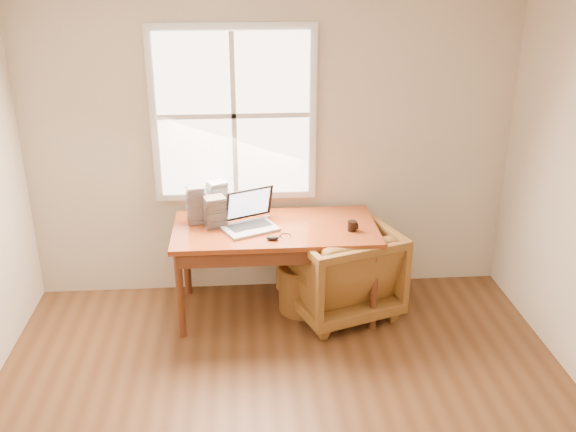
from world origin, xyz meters
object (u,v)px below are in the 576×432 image
armchair (340,270)px  wicker_stool (303,288)px  cd_stack_a (217,198)px  desk (275,229)px  laptop (250,213)px  coffee_mug (352,226)px

armchair → wicker_stool: (-0.30, 0.05, -0.18)m
cd_stack_a → desk: bearing=-31.6°
wicker_stool → cd_stack_a: size_ratio=1.37×
laptop → armchair: bearing=-24.9°
desk → wicker_stool: bearing=-0.2°
laptop → wicker_stool: bearing=-18.8°
desk → coffee_mug: coffee_mug is taller
desk → laptop: 0.26m
desk → laptop: (-0.20, -0.04, 0.16)m
coffee_mug → laptop: bearing=160.5°
cd_stack_a → wicker_stool: bearing=-22.5°
armchair → wicker_stool: bearing=-28.0°
wicker_stool → desk: bearing=179.8°
desk → cd_stack_a: 0.56m
armchair → cd_stack_a: 1.15m
laptop → coffee_mug: (0.79, -0.08, -0.10)m
armchair → laptop: (-0.72, 0.00, 0.52)m
armchair → wicker_stool: armchair is taller
armchair → cd_stack_a: bearing=-37.8°
armchair → coffee_mug: coffee_mug is taller
wicker_stool → cd_stack_a: 1.01m
desk → coffee_mug: 0.60m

